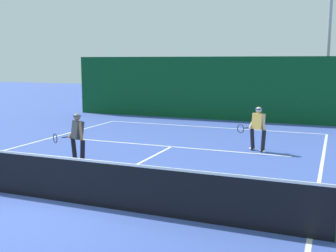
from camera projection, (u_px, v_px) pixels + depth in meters
ground_plane at (65, 202)px, 9.18m from camera, size 80.00×80.00×0.00m
court_line_baseline_far at (209, 127)px, 19.44m from camera, size 10.24×0.10×0.01m
court_line_sideline_right at (310, 238)px, 7.28m from camera, size 0.10×22.41×0.01m
court_line_service at (171, 147)px, 15.04m from camera, size 8.35×0.10×0.01m
court_line_centre at (131, 167)px, 12.11m from camera, size 0.10×6.40×0.01m
tennis_net at (64, 179)px, 9.10m from camera, size 11.23×0.09×1.09m
player_near at (77, 137)px, 12.42m from camera, size 1.07×0.77×1.53m
player_far at (258, 127)px, 14.16m from camera, size 0.99×0.78×1.53m
tennis_ball at (107, 163)px, 12.52m from camera, size 0.07×0.07×0.07m
back_fence_windscreen at (224, 89)px, 21.52m from camera, size 17.15×0.12×3.27m
light_pole at (330, 24)px, 21.01m from camera, size 0.55×0.44×8.02m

